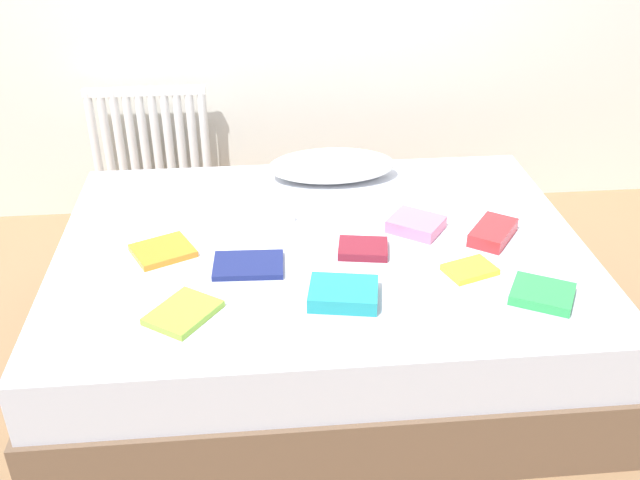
{
  "coord_description": "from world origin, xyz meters",
  "views": [
    {
      "loc": [
        -0.23,
        -2.34,
        1.86
      ],
      "look_at": [
        0.0,
        0.05,
        0.48
      ],
      "focal_mm": 40.66,
      "sensor_mm": 36.0,
      "label": 1
    }
  ],
  "objects_px": {
    "pillow": "(332,166)",
    "textbook_green": "(542,294)",
    "textbook_maroon": "(363,249)",
    "textbook_teal": "(343,294)",
    "textbook_orange": "(163,251)",
    "textbook_navy": "(248,265)",
    "radiator": "(151,144)",
    "textbook_red": "(493,232)",
    "textbook_lime": "(183,313)",
    "textbook_white": "(261,219)",
    "bed": "(321,298)",
    "textbook_yellow": "(470,270)",
    "textbook_pink": "(416,224)"
  },
  "relations": [
    {
      "from": "textbook_maroon",
      "to": "textbook_teal",
      "type": "distance_m",
      "value": 0.32
    },
    {
      "from": "textbook_maroon",
      "to": "textbook_lime",
      "type": "xyz_separation_m",
      "value": [
        -0.63,
        -0.33,
        -0.0
      ]
    },
    {
      "from": "textbook_maroon",
      "to": "textbook_white",
      "type": "height_order",
      "value": "textbook_white"
    },
    {
      "from": "textbook_lime",
      "to": "textbook_green",
      "type": "distance_m",
      "value": 1.18
    },
    {
      "from": "textbook_orange",
      "to": "textbook_white",
      "type": "xyz_separation_m",
      "value": [
        0.36,
        0.2,
        0.01
      ]
    },
    {
      "from": "textbook_green",
      "to": "radiator",
      "type": "bearing_deg",
      "value": 160.31
    },
    {
      "from": "pillow",
      "to": "textbook_white",
      "type": "height_order",
      "value": "pillow"
    },
    {
      "from": "textbook_yellow",
      "to": "textbook_lime",
      "type": "bearing_deg",
      "value": 169.71
    },
    {
      "from": "radiator",
      "to": "textbook_red",
      "type": "xyz_separation_m",
      "value": [
        1.41,
        -1.23,
        0.09
      ]
    },
    {
      "from": "radiator",
      "to": "textbook_orange",
      "type": "xyz_separation_m",
      "value": [
        0.18,
        -1.23,
        0.08
      ]
    },
    {
      "from": "textbook_yellow",
      "to": "textbook_red",
      "type": "relative_size",
      "value": 0.77
    },
    {
      "from": "textbook_navy",
      "to": "pillow",
      "type": "bearing_deg",
      "value": 64.64
    },
    {
      "from": "textbook_orange",
      "to": "textbook_white",
      "type": "bearing_deg",
      "value": 3.71
    },
    {
      "from": "radiator",
      "to": "textbook_lime",
      "type": "height_order",
      "value": "radiator"
    },
    {
      "from": "pillow",
      "to": "textbook_green",
      "type": "distance_m",
      "value": 1.15
    },
    {
      "from": "textbook_lime",
      "to": "radiator",
      "type": "bearing_deg",
      "value": 45.68
    },
    {
      "from": "textbook_orange",
      "to": "textbook_navy",
      "type": "relative_size",
      "value": 0.83
    },
    {
      "from": "pillow",
      "to": "textbook_pink",
      "type": "bearing_deg",
      "value": -60.99
    },
    {
      "from": "textbook_green",
      "to": "textbook_teal",
      "type": "bearing_deg",
      "value": -155.84
    },
    {
      "from": "textbook_green",
      "to": "textbook_navy",
      "type": "distance_m",
      "value": 1.01
    },
    {
      "from": "textbook_white",
      "to": "textbook_red",
      "type": "bearing_deg",
      "value": -39.47
    },
    {
      "from": "textbook_yellow",
      "to": "textbook_pink",
      "type": "xyz_separation_m",
      "value": [
        -0.12,
        0.32,
        0.01
      ]
    },
    {
      "from": "textbook_lime",
      "to": "textbook_green",
      "type": "xyz_separation_m",
      "value": [
        1.18,
        -0.01,
        0.01
      ]
    },
    {
      "from": "pillow",
      "to": "textbook_navy",
      "type": "xyz_separation_m",
      "value": [
        -0.37,
        -0.7,
        -0.05
      ]
    },
    {
      "from": "radiator",
      "to": "textbook_teal",
      "type": "relative_size",
      "value": 2.68
    },
    {
      "from": "pillow",
      "to": "textbook_navy",
      "type": "relative_size",
      "value": 2.26
    },
    {
      "from": "radiator",
      "to": "textbook_yellow",
      "type": "xyz_separation_m",
      "value": [
        1.26,
        -1.46,
        0.08
      ]
    },
    {
      "from": "pillow",
      "to": "textbook_lime",
      "type": "relative_size",
      "value": 2.56
    },
    {
      "from": "pillow",
      "to": "textbook_teal",
      "type": "distance_m",
      "value": 0.94
    },
    {
      "from": "radiator",
      "to": "textbook_red",
      "type": "height_order",
      "value": "radiator"
    },
    {
      "from": "radiator",
      "to": "textbook_yellow",
      "type": "height_order",
      "value": "radiator"
    },
    {
      "from": "textbook_orange",
      "to": "textbook_red",
      "type": "bearing_deg",
      "value": -25.83
    },
    {
      "from": "bed",
      "to": "textbook_lime",
      "type": "xyz_separation_m",
      "value": [
        -0.48,
        -0.42,
        0.26
      ]
    },
    {
      "from": "bed",
      "to": "textbook_navy",
      "type": "relative_size",
      "value": 8.13
    },
    {
      "from": "textbook_red",
      "to": "textbook_navy",
      "type": "relative_size",
      "value": 0.9
    },
    {
      "from": "textbook_lime",
      "to": "textbook_green",
      "type": "relative_size",
      "value": 1.11
    },
    {
      "from": "textbook_white",
      "to": "textbook_green",
      "type": "relative_size",
      "value": 1.24
    },
    {
      "from": "textbook_maroon",
      "to": "textbook_pink",
      "type": "height_order",
      "value": "textbook_pink"
    },
    {
      "from": "textbook_white",
      "to": "textbook_green",
      "type": "xyz_separation_m",
      "value": [
        0.91,
        -0.61,
        0.0
      ]
    },
    {
      "from": "textbook_yellow",
      "to": "textbook_white",
      "type": "relative_size",
      "value": 0.7
    },
    {
      "from": "textbook_orange",
      "to": "textbook_green",
      "type": "relative_size",
      "value": 1.04
    },
    {
      "from": "radiator",
      "to": "textbook_lime",
      "type": "bearing_deg",
      "value": -80.14
    },
    {
      "from": "pillow",
      "to": "textbook_maroon",
      "type": "height_order",
      "value": "pillow"
    },
    {
      "from": "textbook_white",
      "to": "textbook_teal",
      "type": "distance_m",
      "value": 0.62
    },
    {
      "from": "textbook_orange",
      "to": "pillow",
      "type": "bearing_deg",
      "value": 14.61
    },
    {
      "from": "bed",
      "to": "textbook_maroon",
      "type": "height_order",
      "value": "textbook_maroon"
    },
    {
      "from": "radiator",
      "to": "textbook_teal",
      "type": "distance_m",
      "value": 1.78
    },
    {
      "from": "textbook_navy",
      "to": "textbook_orange",
      "type": "bearing_deg",
      "value": 160.38
    },
    {
      "from": "textbook_maroon",
      "to": "textbook_red",
      "type": "distance_m",
      "value": 0.51
    },
    {
      "from": "bed",
      "to": "textbook_red",
      "type": "bearing_deg",
      "value": -2.96
    }
  ]
}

